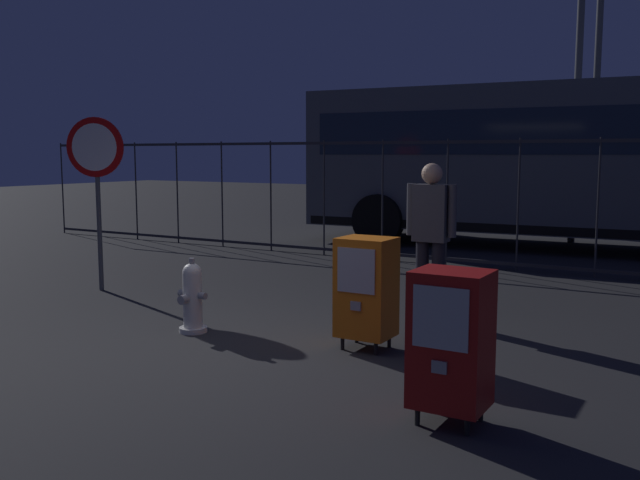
# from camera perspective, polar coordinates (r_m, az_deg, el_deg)

# --- Properties ---
(ground_plane) EXTENTS (60.00, 60.00, 0.00)m
(ground_plane) POSITION_cam_1_polar(r_m,az_deg,el_deg) (6.41, -7.85, -8.99)
(ground_plane) COLOR #262628
(fire_hydrant) EXTENTS (0.33, 0.32, 0.75)m
(fire_hydrant) POSITION_cam_1_polar(r_m,az_deg,el_deg) (7.04, -10.40, -4.64)
(fire_hydrant) COLOR silver
(fire_hydrant) RESTS_ON ground_plane
(newspaper_box_primary) EXTENTS (0.48, 0.42, 1.02)m
(newspaper_box_primary) POSITION_cam_1_polar(r_m,az_deg,el_deg) (6.32, 3.81, -3.87)
(newspaper_box_primary) COLOR black
(newspaper_box_primary) RESTS_ON ground_plane
(newspaper_box_secondary) EXTENTS (0.48, 0.42, 1.02)m
(newspaper_box_secondary) POSITION_cam_1_polar(r_m,az_deg,el_deg) (4.65, 10.67, -7.96)
(newspaper_box_secondary) COLOR black
(newspaper_box_secondary) RESTS_ON ground_plane
(stop_sign) EXTENTS (0.71, 0.31, 2.23)m
(stop_sign) POSITION_cam_1_polar(r_m,az_deg,el_deg) (9.37, -17.85, 5.71)
(stop_sign) COLOR #4C4F54
(stop_sign) RESTS_ON ground_plane
(pedestrian) EXTENTS (0.55, 0.22, 1.67)m
(pedestrian) POSITION_cam_1_polar(r_m,az_deg,el_deg) (7.42, 9.06, 0.64)
(pedestrian) COLOR black
(pedestrian) RESTS_ON ground_plane
(fence_barrier) EXTENTS (18.03, 0.04, 2.00)m
(fence_barrier) POSITION_cam_1_polar(r_m,az_deg,el_deg) (11.22, 10.34, 3.12)
(fence_barrier) COLOR #2D2D33
(fence_barrier) RESTS_ON ground_plane
(bus_near) EXTENTS (10.62, 3.23, 3.00)m
(bus_near) POSITION_cam_1_polar(r_m,az_deg,el_deg) (13.70, 21.36, 6.34)
(bus_near) COLOR #4C5156
(bus_near) RESTS_ON ground_plane
(street_light_near_left) EXTENTS (0.32, 0.32, 6.62)m
(street_light_near_left) POSITION_cam_1_polar(r_m,az_deg,el_deg) (16.03, 21.80, 14.08)
(street_light_near_left) COLOR #4C4F54
(street_light_near_left) RESTS_ON ground_plane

